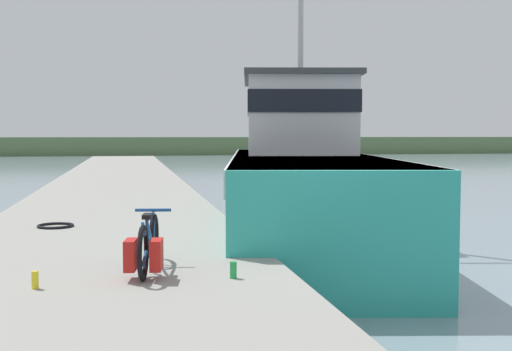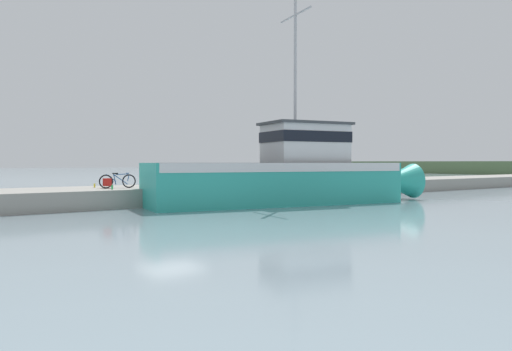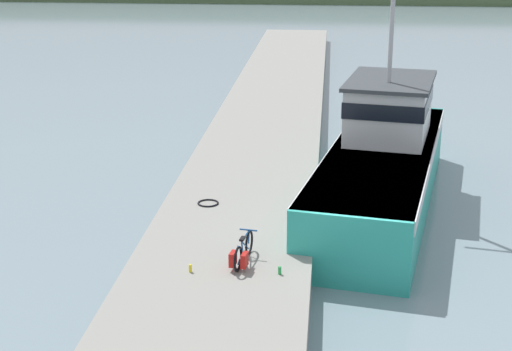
{
  "view_description": "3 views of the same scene",
  "coord_description": "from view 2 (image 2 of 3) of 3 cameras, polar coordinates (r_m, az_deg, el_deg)",
  "views": [
    {
      "loc": [
        -3.05,
        -8.77,
        2.39
      ],
      "look_at": [
        -0.54,
        3.79,
        1.57
      ],
      "focal_mm": 45.0,
      "sensor_mm": 36.0,
      "label": 1
    },
    {
      "loc": [
        18.79,
        -9.25,
        1.96
      ],
      "look_at": [
        -0.22,
        4.47,
        1.33
      ],
      "focal_mm": 35.0,
      "sensor_mm": 36.0,
      "label": 2
    },
    {
      "loc": [
        -0.91,
        -18.38,
        8.67
      ],
      "look_at": [
        -2.98,
        3.46,
        1.44
      ],
      "focal_mm": 55.0,
      "sensor_mm": 36.0,
      "label": 3
    }
  ],
  "objects": [
    {
      "name": "mooring_post",
      "position": [
        22.27,
        -11.25,
        -0.12
      ],
      "size": [
        0.26,
        0.26,
        1.06
      ],
      "primitive_type": "cylinder",
      "color": "#756651",
      "rests_on": "dock_pier"
    },
    {
      "name": "water_bottle_on_curb",
      "position": [
        23.98,
        -17.97,
        -1.09
      ],
      "size": [
        0.07,
        0.07,
        0.18
      ],
      "primitive_type": "cylinder",
      "color": "yellow",
      "rests_on": "dock_pier"
    },
    {
      "name": "dock_pier",
      "position": [
        24.1,
        -13.19,
        -2.21
      ],
      "size": [
        4.43,
        80.0,
        0.8
      ],
      "primitive_type": "cube",
      "color": "gray",
      "rests_on": "ground_plane"
    },
    {
      "name": "bicycle_touring",
      "position": [
        23.03,
        -15.92,
        -0.64
      ],
      "size": [
        0.58,
        1.61,
        0.68
      ],
      "rotation": [
        0.0,
        0.0,
        -0.16
      ],
      "color": "black",
      "rests_on": "dock_pier"
    },
    {
      "name": "fishing_boat_main",
      "position": [
        23.31,
        4.0,
        0.25
      ],
      "size": [
        5.2,
        14.35,
        10.47
      ],
      "rotation": [
        0.0,
        0.0,
        -0.18
      ],
      "color": "teal",
      "rests_on": "ground_plane"
    },
    {
      "name": "water_bottle_by_bike",
      "position": [
        22.02,
        -16.12,
        -1.3
      ],
      "size": [
        0.08,
        0.08,
        0.19
      ],
      "primitive_type": "cylinder",
      "color": "green",
      "rests_on": "dock_pier"
    },
    {
      "name": "hose_coil",
      "position": [
        26.01,
        -8.51,
        -0.99
      ],
      "size": [
        0.62,
        0.62,
        0.05
      ],
      "primitive_type": "torus",
      "color": "black",
      "rests_on": "dock_pier"
    },
    {
      "name": "ground_plane",
      "position": [
        21.03,
        -9.6,
        -3.82
      ],
      "size": [
        320.0,
        320.0,
        0.0
      ],
      "primitive_type": "plane",
      "color": "gray"
    }
  ]
}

